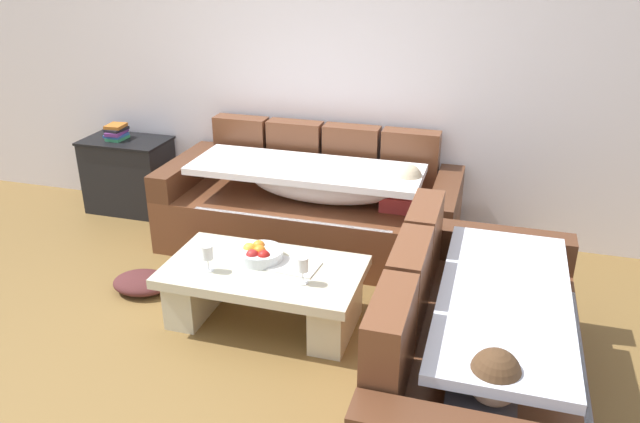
# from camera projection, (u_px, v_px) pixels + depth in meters

# --- Properties ---
(ground_plane) EXTENTS (14.00, 14.00, 0.00)m
(ground_plane) POSITION_uv_depth(u_px,v_px,m) (199.00, 366.00, 3.53)
(ground_plane) COLOR brown
(back_wall) EXTENTS (9.00, 0.10, 2.70)m
(back_wall) POSITION_uv_depth(u_px,v_px,m) (311.00, 58.00, 4.87)
(back_wall) COLOR white
(back_wall) RESTS_ON ground_plane
(couch_along_wall) EXTENTS (2.21, 0.92, 0.88)m
(couch_along_wall) POSITION_uv_depth(u_px,v_px,m) (313.00, 206.00, 4.77)
(couch_along_wall) COLOR brown
(couch_along_wall) RESTS_ON ground_plane
(couch_near_window) EXTENTS (0.92, 1.88, 0.88)m
(couch_near_window) POSITION_uv_depth(u_px,v_px,m) (477.00, 354.00, 3.07)
(couch_near_window) COLOR brown
(couch_near_window) RESTS_ON ground_plane
(coffee_table) EXTENTS (1.20, 0.68, 0.38)m
(coffee_table) POSITION_uv_depth(u_px,v_px,m) (264.00, 288.00, 3.85)
(coffee_table) COLOR beige
(coffee_table) RESTS_ON ground_plane
(fruit_bowl) EXTENTS (0.28, 0.28, 0.10)m
(fruit_bowl) POSITION_uv_depth(u_px,v_px,m) (260.00, 254.00, 3.86)
(fruit_bowl) COLOR silver
(fruit_bowl) RESTS_ON coffee_table
(wine_glass_near_left) EXTENTS (0.07, 0.07, 0.17)m
(wine_glass_near_left) POSITION_uv_depth(u_px,v_px,m) (207.00, 253.00, 3.71)
(wine_glass_near_left) COLOR silver
(wine_glass_near_left) RESTS_ON coffee_table
(wine_glass_near_right) EXTENTS (0.07, 0.07, 0.17)m
(wine_glass_near_right) POSITION_uv_depth(u_px,v_px,m) (303.00, 265.00, 3.57)
(wine_glass_near_right) COLOR silver
(wine_glass_near_right) RESTS_ON coffee_table
(open_magazine) EXTENTS (0.30, 0.23, 0.01)m
(open_magazine) POSITION_uv_depth(u_px,v_px,m) (295.00, 267.00, 3.79)
(open_magazine) COLOR white
(open_magazine) RESTS_ON coffee_table
(side_cabinet) EXTENTS (0.72, 0.44, 0.64)m
(side_cabinet) POSITION_uv_depth(u_px,v_px,m) (129.00, 175.00, 5.43)
(side_cabinet) COLOR black
(side_cabinet) RESTS_ON ground_plane
(book_stack_on_cabinet) EXTENTS (0.16, 0.21, 0.12)m
(book_stack_on_cabinet) POSITION_uv_depth(u_px,v_px,m) (116.00, 132.00, 5.29)
(book_stack_on_cabinet) COLOR #338C59
(book_stack_on_cabinet) RESTS_ON side_cabinet
(crumpled_garment) EXTENTS (0.43, 0.35, 0.12)m
(crumpled_garment) POSITION_uv_depth(u_px,v_px,m) (142.00, 283.00, 4.26)
(crumpled_garment) COLOR #4C2323
(crumpled_garment) RESTS_ON ground_plane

